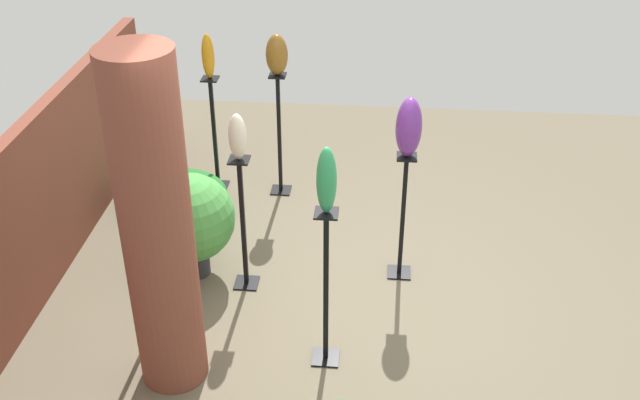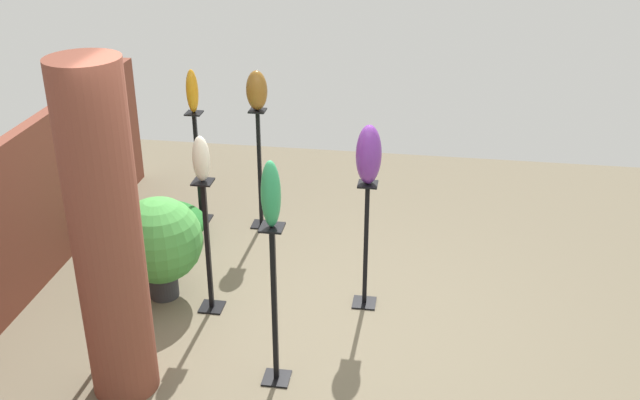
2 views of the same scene
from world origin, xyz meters
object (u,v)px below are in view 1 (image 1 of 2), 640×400
art_vase_teal (133,167)px  art_vase_jade (327,180)px  pedestal_teal (148,265)px  pedestal_amber (215,139)px  art_vase_bronze (277,55)px  pedestal_bronze (279,140)px  brick_pillar (157,231)px  pedestal_jade (326,296)px  art_vase_amber (208,56)px  pedestal_ivory (243,230)px  art_vase_violet (409,127)px  pedestal_violet (402,222)px  potted_plant_walkway_edge (191,219)px  art_vase_ivory (237,137)px

art_vase_teal → art_vase_jade: bearing=-101.5°
pedestal_teal → pedestal_amber: bearing=-1.3°
art_vase_bronze → art_vase_teal: bearing=161.7°
pedestal_teal → pedestal_bronze: pedestal_bronze is taller
pedestal_teal → art_vase_bronze: art_vase_bronze is taller
brick_pillar → art_vase_jade: bearing=-77.6°
pedestal_jade → art_vase_teal: size_ratio=3.51×
brick_pillar → pedestal_teal: brick_pillar is taller
brick_pillar → pedestal_bronze: size_ratio=1.94×
art_vase_amber → pedestal_ivory: bearing=-160.3°
brick_pillar → pedestal_bronze: brick_pillar is taller
brick_pillar → art_vase_violet: 2.12m
pedestal_ivory → pedestal_teal: bearing=132.1°
art_vase_violet → art_vase_bronze: 1.79m
art_vase_jade → pedestal_violet: bearing=-26.2°
pedestal_bronze → potted_plant_walkway_edge: bearing=159.3°
pedestal_amber → art_vase_jade: art_vase_jade is taller
pedestal_violet → pedestal_bronze: bearing=42.7°
art_vase_amber → art_vase_teal: 2.19m
art_vase_ivory → pedestal_amber: bearing=19.7°
pedestal_ivory → art_vase_jade: art_vase_jade is taller
pedestal_ivory → pedestal_jade: size_ratio=0.93×
pedestal_bronze → brick_pillar: bearing=171.2°
pedestal_ivory → art_vase_teal: bearing=132.1°
pedestal_teal → art_vase_violet: size_ratio=2.46×
brick_pillar → art_vase_ivory: size_ratio=6.48×
pedestal_ivory → art_vase_violet: art_vase_violet is taller
brick_pillar → art_vase_violet: bearing=-50.3°
art_vase_violet → brick_pillar: bearing=129.7°
brick_pillar → art_vase_bronze: brick_pillar is taller
art_vase_violet → art_vase_bronze: bearing=42.7°
art_vase_ivory → art_vase_violet: 1.32m
art_vase_ivory → art_vase_jade: (-0.85, -0.74, 0.14)m
pedestal_teal → pedestal_jade: size_ratio=0.95×
pedestal_teal → pedestal_bronze: 2.26m
art_vase_bronze → potted_plant_walkway_edge: size_ratio=0.42×
pedestal_amber → pedestal_violet: pedestal_amber is taller
pedestal_amber → art_vase_ivory: art_vase_ivory is taller
pedestal_violet → potted_plant_walkway_edge: size_ratio=1.23×
pedestal_amber → art_vase_teal: (-2.19, 0.05, 0.86)m
pedestal_bronze → art_vase_violet: art_vase_violet is taller
brick_pillar → pedestal_bronze: bearing=-8.8°
pedestal_jade → art_vase_ivory: bearing=41.3°
pedestal_amber → art_vase_violet: size_ratio=2.40×
pedestal_ivory → art_vase_ivory: art_vase_ivory is taller
brick_pillar → art_vase_bronze: bearing=-8.8°
pedestal_teal → art_vase_bronze: size_ratio=3.11×
pedestal_violet → potted_plant_walkway_edge: (-0.14, 1.76, 0.02)m
pedestal_amber → pedestal_bronze: 0.66m
pedestal_jade → art_vase_teal: 1.62m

